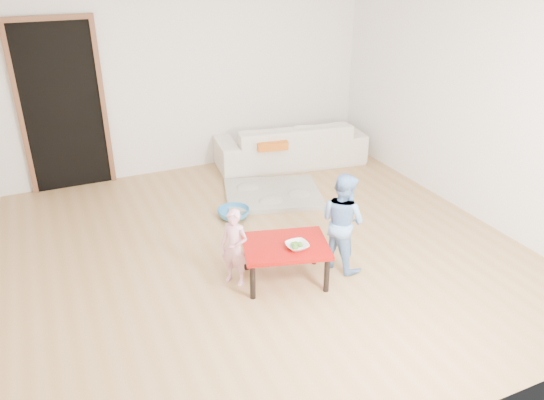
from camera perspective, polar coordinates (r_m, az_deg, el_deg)
floor at (r=5.47m, az=-0.86°, el=-5.31°), size 5.00×5.00×0.01m
back_wall at (r=7.22m, az=-9.04°, el=13.26°), size 5.00×0.02×2.60m
right_wall at (r=6.30m, az=20.76°, el=10.12°), size 0.02×5.00×2.60m
doorway at (r=7.03m, az=-21.61°, el=9.13°), size 1.02×0.08×2.11m
sofa at (r=7.52m, az=1.90°, el=6.14°), size 2.16×1.07×0.60m
cushion at (r=7.07m, az=-0.15°, el=6.14°), size 0.46×0.42×0.11m
red_table at (r=4.90m, az=1.43°, el=-6.70°), size 0.89×0.75×0.38m
bowl at (r=4.73m, az=2.72°, el=-4.95°), size 0.20×0.20×0.05m
broccoli at (r=4.73m, az=2.72°, el=-4.92°), size 0.12×0.12×0.06m
child_pink at (r=4.79m, az=-4.07°, el=-5.12°), size 0.31×0.32×0.74m
child_blue at (r=5.01m, az=7.60°, el=-2.29°), size 0.50×0.56×0.97m
basin at (r=6.06m, az=-4.15°, el=-1.47°), size 0.37×0.37×0.11m
blanket at (r=6.59m, az=0.09°, el=0.67°), size 1.37×1.24×0.06m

